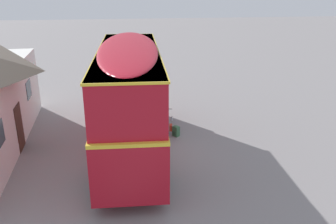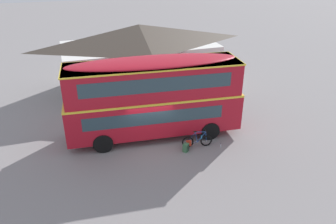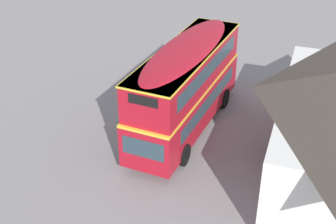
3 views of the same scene
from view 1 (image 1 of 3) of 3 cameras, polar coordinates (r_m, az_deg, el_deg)
The scene contains 5 objects.
ground_plane at distance 15.92m, azimuth -2.39°, elevation -6.68°, with size 120.00×120.00×0.00m, color gray.
double_decker_bus at distance 15.34m, azimuth -6.16°, elevation 2.84°, with size 10.13×2.92×4.79m.
touring_bicycle at distance 18.10m, azimuth -0.02°, elevation -1.91°, with size 1.74×0.46×1.02m.
backpack_on_ground at distance 17.52m, azimuth 1.30°, elevation -3.00°, with size 0.39×0.39×0.55m.
water_bottle_clear_plastic at distance 19.48m, azimuth 0.63°, elevation -1.07°, with size 0.07×0.07×0.24m.
Camera 1 is at (-14.14, 1.15, 7.23)m, focal length 37.95 mm.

